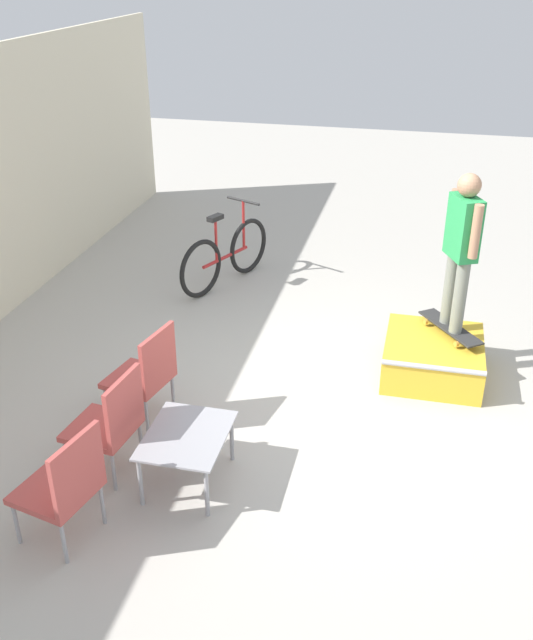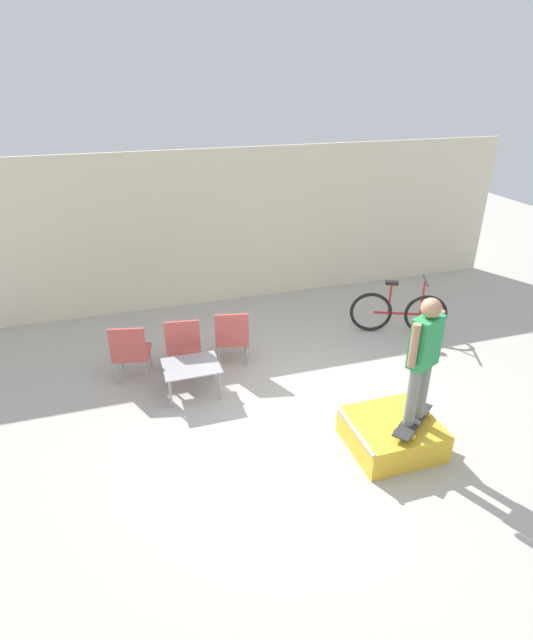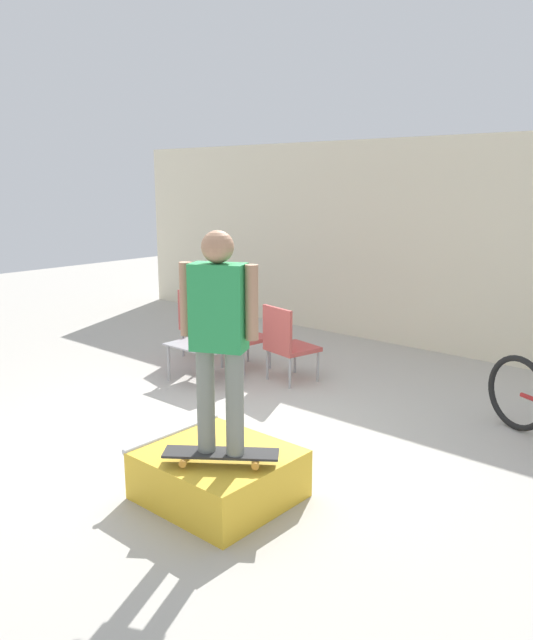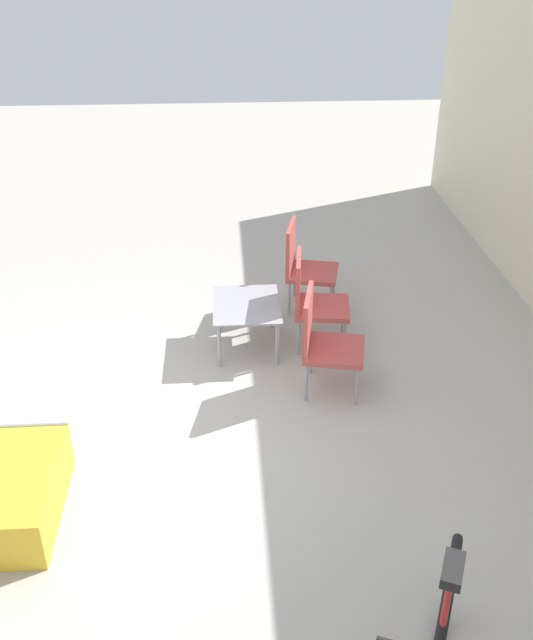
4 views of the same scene
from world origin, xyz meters
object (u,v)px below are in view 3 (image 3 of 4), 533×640
at_px(skateboard_on_ramp, 221,454).
at_px(person_skater, 219,327).
at_px(patio_chair_left, 198,322).
at_px(patio_chair_center, 240,331).
at_px(patio_chair_right, 286,341).
at_px(coffee_table, 204,348).
at_px(skate_ramp_box, 219,474).

bearing_deg(skateboard_on_ramp, person_skater, 26.26).
height_order(patio_chair_left, patio_chair_center, same).
bearing_deg(person_skater, patio_chair_right, 95.48).
xyz_separation_m(coffee_table, patio_chair_center, (-0.01, 0.64, 0.09)).
bearing_deg(coffee_table, person_skater, -41.03).
bearing_deg(patio_chair_right, skateboard_on_ramp, 132.49).
xyz_separation_m(skate_ramp_box, patio_chair_left, (-2.97, 2.54, 0.32)).
bearing_deg(coffee_table, patio_chair_center, 91.12).
height_order(skate_ramp_box, patio_chair_center, patio_chair_center).
xyz_separation_m(skate_ramp_box, person_skater, (0.17, -0.14, 1.22)).
bearing_deg(skateboard_on_ramp, coffee_table, 101.79).
relative_size(person_skater, coffee_table, 1.99).
distance_m(person_skater, coffee_table, 3.27).
height_order(skateboard_on_ramp, patio_chair_center, patio_chair_center).
xyz_separation_m(skate_ramp_box, coffee_table, (-2.17, 1.90, 0.23)).
height_order(skate_ramp_box, patio_chair_right, patio_chair_right).
bearing_deg(person_skater, patio_chair_center, 106.22).
relative_size(person_skater, patio_chair_right, 1.70).
distance_m(coffee_table, patio_chair_left, 1.03).
height_order(skate_ramp_box, skateboard_on_ramp, skateboard_on_ramp).
xyz_separation_m(person_skater, patio_chair_right, (-1.59, 2.68, -0.90)).
bearing_deg(coffee_table, skateboard_on_ramp, -41.03).
distance_m(skateboard_on_ramp, patio_chair_left, 4.14).
bearing_deg(skate_ramp_box, patio_chair_center, 130.70).
xyz_separation_m(person_skater, patio_chair_left, (-3.15, 2.68, -0.90)).
bearing_deg(skate_ramp_box, patio_chair_right, 119.06).
distance_m(skateboard_on_ramp, person_skater, 0.95).
bearing_deg(skate_ramp_box, coffee_table, 138.80).
height_order(skateboard_on_ramp, patio_chair_right, patio_chair_right).
relative_size(patio_chair_left, patio_chair_center, 1.00).
bearing_deg(coffee_table, patio_chair_right, 40.12).
distance_m(skate_ramp_box, coffee_table, 2.90).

